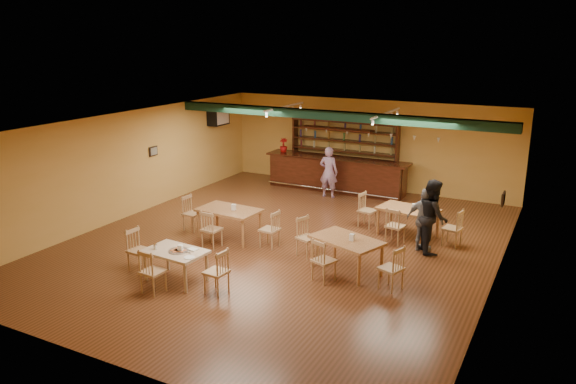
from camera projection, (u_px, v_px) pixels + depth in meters
The scene contains 22 objects.
floor at pixel (285, 243), 13.92m from camera, with size 12.00×12.00×0.00m, color #4F2D16.
ceiling_beam at pixel (331, 115), 15.54m from camera, with size 10.00×0.30×0.25m, color black.
track_rail_left at pixel (284, 107), 16.83m from camera, with size 0.05×2.50×0.05m, color white.
track_rail_right at pixel (386, 113), 15.41m from camera, with size 0.05×2.50×0.05m, color white.
ac_unit at pixel (218, 117), 19.01m from camera, with size 0.34×0.70×0.48m, color white.
picture_left at pixel (153, 151), 16.53m from camera, with size 0.04×0.34×0.28m, color black.
picture_right at pixel (503, 199), 11.68m from camera, with size 0.04×0.34×0.28m, color black.
bar_counter at pixel (336, 174), 18.51m from camera, with size 4.89×0.85×1.13m, color black.
back_bar_hutch at pixel (344, 154), 18.89m from camera, with size 3.79×0.40×2.28m, color black.
poinsettia at pixel (283, 145), 19.18m from camera, with size 0.27×0.27×0.48m, color #B41110.
dining_table_b at pixel (408, 222), 14.32m from camera, with size 1.49×0.89×0.74m, color brown.
dining_table_c at pixel (229, 224), 14.16m from camera, with size 1.56×0.93×0.78m, color brown.
dining_table_d at pixel (346, 255), 12.14m from camera, with size 1.52×0.91×0.76m, color brown.
near_table at pixel (176, 266), 11.68m from camera, with size 1.28×0.82×0.69m, color tan.
pizza_tray at pixel (179, 251), 11.54m from camera, with size 0.40×0.40×0.01m, color silver.
parmesan_shaker at pixel (155, 247), 11.64m from camera, with size 0.07×0.07×0.11m, color #EAE5C6.
napkin_stack at pixel (193, 249), 11.59m from camera, with size 0.20×0.15×0.03m, color white.
pizza_server at pixel (185, 251), 11.52m from camera, with size 0.32×0.09×0.00m, color silver.
side_plate at pixel (189, 257), 11.20m from camera, with size 0.22×0.22×0.01m, color white.
patron_bar at pixel (329, 172), 17.70m from camera, with size 0.60×0.39×1.65m, color #944EAA.
patron_right_a at pixel (433, 216), 13.14m from camera, with size 0.87×0.67×1.78m, color black.
patron_right_b at pixel (425, 220), 13.20m from camera, with size 0.91×0.38×1.56m, color gray.
Camera 1 is at (6.13, -11.53, 5.00)m, focal length 34.55 mm.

